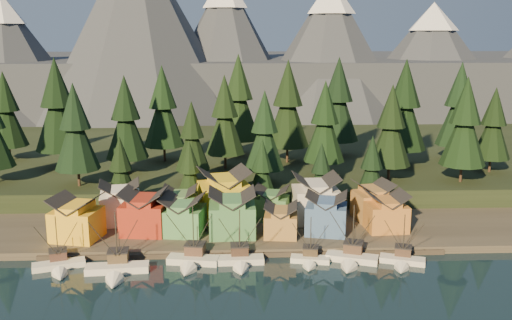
{
  "coord_description": "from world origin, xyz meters",
  "views": [
    {
      "loc": [
        -1.86,
        -90.14,
        43.18
      ],
      "look_at": [
        3.13,
        30.0,
        16.19
      ],
      "focal_mm": 40.0,
      "sensor_mm": 36.0,
      "label": 1
    }
  ],
  "objects_px": {
    "boat_5": "(351,251)",
    "boat_4": "(310,254)",
    "boat_3": "(240,254)",
    "boat_0": "(59,259)",
    "boat_1": "(116,262)",
    "house_back_0": "(120,201)",
    "boat_6": "(403,254)",
    "house_front_1": "(144,210)",
    "boat_2": "(192,253)",
    "house_back_1": "(180,205)",
    "house_front_0": "(76,217)"
  },
  "relations": [
    {
      "from": "boat_6",
      "to": "house_front_1",
      "type": "bearing_deg",
      "value": -178.15
    },
    {
      "from": "boat_2",
      "to": "boat_5",
      "type": "height_order",
      "value": "boat_2"
    },
    {
      "from": "boat_2",
      "to": "boat_1",
      "type": "bearing_deg",
      "value": -155.36
    },
    {
      "from": "boat_5",
      "to": "boat_0",
      "type": "bearing_deg",
      "value": -159.77
    },
    {
      "from": "boat_3",
      "to": "boat_5",
      "type": "distance_m",
      "value": 21.23
    },
    {
      "from": "boat_1",
      "to": "boat_0",
      "type": "bearing_deg",
      "value": 162.6
    },
    {
      "from": "boat_1",
      "to": "boat_4",
      "type": "bearing_deg",
      "value": 1.03
    },
    {
      "from": "house_front_0",
      "to": "boat_5",
      "type": "bearing_deg",
      "value": 0.83
    },
    {
      "from": "boat_5",
      "to": "house_back_0",
      "type": "bearing_deg",
      "value": 174.98
    },
    {
      "from": "house_back_1",
      "to": "boat_4",
      "type": "bearing_deg",
      "value": -36.26
    },
    {
      "from": "boat_1",
      "to": "house_front_0",
      "type": "relative_size",
      "value": 1.2
    },
    {
      "from": "boat_1",
      "to": "house_back_0",
      "type": "bearing_deg",
      "value": 94.11
    },
    {
      "from": "house_back_0",
      "to": "boat_1",
      "type": "bearing_deg",
      "value": -91.14
    },
    {
      "from": "house_front_1",
      "to": "house_back_1",
      "type": "relative_size",
      "value": 1.2
    },
    {
      "from": "boat_3",
      "to": "house_back_0",
      "type": "bearing_deg",
      "value": 139.14
    },
    {
      "from": "boat_5",
      "to": "house_front_1",
      "type": "relative_size",
      "value": 1.23
    },
    {
      "from": "house_front_0",
      "to": "house_front_1",
      "type": "bearing_deg",
      "value": 25.74
    },
    {
      "from": "boat_1",
      "to": "boat_4",
      "type": "height_order",
      "value": "boat_1"
    },
    {
      "from": "boat_0",
      "to": "boat_6",
      "type": "bearing_deg",
      "value": -18.24
    },
    {
      "from": "house_back_0",
      "to": "boat_2",
      "type": "bearing_deg",
      "value": -60.9
    },
    {
      "from": "boat_0",
      "to": "boat_2",
      "type": "xyz_separation_m",
      "value": [
        24.54,
        1.05,
        0.4
      ]
    },
    {
      "from": "house_back_1",
      "to": "boat_0",
      "type": "bearing_deg",
      "value": -133.87
    },
    {
      "from": "house_front_0",
      "to": "boat_4",
      "type": "bearing_deg",
      "value": -0.96
    },
    {
      "from": "boat_0",
      "to": "boat_1",
      "type": "bearing_deg",
      "value": -30.84
    },
    {
      "from": "boat_6",
      "to": "boat_4",
      "type": "bearing_deg",
      "value": -165.06
    },
    {
      "from": "boat_1",
      "to": "boat_4",
      "type": "relative_size",
      "value": 1.3
    },
    {
      "from": "boat_5",
      "to": "house_front_1",
      "type": "bearing_deg",
      "value": 179.84
    },
    {
      "from": "boat_3",
      "to": "boat_0",
      "type": "bearing_deg",
      "value": 179.82
    },
    {
      "from": "house_back_0",
      "to": "boat_6",
      "type": "bearing_deg",
      "value": -31.44
    },
    {
      "from": "boat_1",
      "to": "boat_6",
      "type": "bearing_deg",
      "value": -2.13
    },
    {
      "from": "house_front_1",
      "to": "house_back_1",
      "type": "height_order",
      "value": "house_front_1"
    },
    {
      "from": "boat_0",
      "to": "house_front_0",
      "type": "distance_m",
      "value": 13.11
    },
    {
      "from": "boat_3",
      "to": "house_front_0",
      "type": "xyz_separation_m",
      "value": [
        -33.4,
        11.53,
        3.99
      ]
    },
    {
      "from": "boat_4",
      "to": "boat_6",
      "type": "height_order",
      "value": "boat_6"
    },
    {
      "from": "boat_6",
      "to": "house_back_1",
      "type": "xyz_separation_m",
      "value": [
        -43.78,
        21.16,
        3.84
      ]
    },
    {
      "from": "boat_1",
      "to": "house_front_1",
      "type": "bearing_deg",
      "value": 77.36
    },
    {
      "from": "boat_2",
      "to": "house_front_1",
      "type": "distance_m",
      "value": 18.52
    },
    {
      "from": "boat_0",
      "to": "boat_1",
      "type": "relative_size",
      "value": 0.85
    },
    {
      "from": "boat_3",
      "to": "boat_6",
      "type": "xyz_separation_m",
      "value": [
        30.78,
        -1.12,
        -0.23
      ]
    },
    {
      "from": "boat_2",
      "to": "house_front_1",
      "type": "bearing_deg",
      "value": 136.81
    },
    {
      "from": "house_front_1",
      "to": "boat_1",
      "type": "bearing_deg",
      "value": -91.76
    },
    {
      "from": "house_front_1",
      "to": "house_front_0",
      "type": "bearing_deg",
      "value": -160.72
    },
    {
      "from": "boat_6",
      "to": "house_front_1",
      "type": "distance_m",
      "value": 53.41
    },
    {
      "from": "boat_2",
      "to": "house_front_1",
      "type": "xyz_separation_m",
      "value": [
        -10.9,
        14.43,
        4.01
      ]
    },
    {
      "from": "boat_3",
      "to": "house_back_1",
      "type": "relative_size",
      "value": 1.39
    },
    {
      "from": "boat_5",
      "to": "boat_4",
      "type": "bearing_deg",
      "value": -161.68
    },
    {
      "from": "house_back_1",
      "to": "boat_6",
      "type": "bearing_deg",
      "value": -24.94
    },
    {
      "from": "boat_1",
      "to": "boat_2",
      "type": "bearing_deg",
      "value": 10.33
    },
    {
      "from": "house_front_1",
      "to": "boat_5",
      "type": "bearing_deg",
      "value": -13.19
    },
    {
      "from": "house_back_1",
      "to": "boat_3",
      "type": "bearing_deg",
      "value": -56.17
    }
  ]
}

